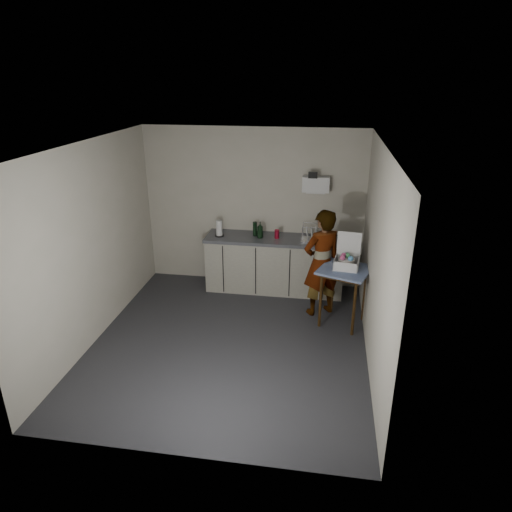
% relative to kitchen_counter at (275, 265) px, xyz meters
% --- Properties ---
extents(ground, '(4.00, 4.00, 0.00)m').
position_rel_kitchen_counter_xyz_m(ground, '(-0.40, -1.70, -0.43)').
color(ground, '#28282D').
rests_on(ground, ground).
extents(wall_back, '(3.60, 0.02, 2.60)m').
position_rel_kitchen_counter_xyz_m(wall_back, '(-0.40, 0.29, 0.87)').
color(wall_back, beige).
rests_on(wall_back, ground).
extents(wall_right, '(0.02, 4.00, 2.60)m').
position_rel_kitchen_counter_xyz_m(wall_right, '(1.39, -1.70, 0.87)').
color(wall_right, beige).
rests_on(wall_right, ground).
extents(wall_left, '(0.02, 4.00, 2.60)m').
position_rel_kitchen_counter_xyz_m(wall_left, '(-2.19, -1.70, 0.87)').
color(wall_left, beige).
rests_on(wall_left, ground).
extents(ceiling, '(3.60, 4.00, 0.01)m').
position_rel_kitchen_counter_xyz_m(ceiling, '(-0.40, -1.70, 2.17)').
color(ceiling, white).
rests_on(ceiling, wall_back).
extents(kitchen_counter, '(2.24, 0.62, 0.91)m').
position_rel_kitchen_counter_xyz_m(kitchen_counter, '(0.00, 0.00, 0.00)').
color(kitchen_counter, black).
rests_on(kitchen_counter, ground).
extents(wall_shelf, '(0.42, 0.18, 0.37)m').
position_rel_kitchen_counter_xyz_m(wall_shelf, '(0.60, 0.22, 1.32)').
color(wall_shelf, white).
rests_on(wall_shelf, ground).
extents(side_table, '(0.84, 0.84, 0.85)m').
position_rel_kitchen_counter_xyz_m(side_table, '(1.09, -0.95, 0.31)').
color(side_table, '#3D250D').
rests_on(side_table, ground).
extents(standing_man, '(0.70, 0.64, 1.61)m').
position_rel_kitchen_counter_xyz_m(standing_man, '(0.76, -0.69, 0.38)').
color(standing_man, '#B2A593').
rests_on(standing_man, ground).
extents(soap_bottle, '(0.12, 0.12, 0.26)m').
position_rel_kitchen_counter_xyz_m(soap_bottle, '(-0.24, -0.04, 0.62)').
color(soap_bottle, black).
rests_on(soap_bottle, kitchen_counter).
extents(soda_can, '(0.07, 0.07, 0.14)m').
position_rel_kitchen_counter_xyz_m(soda_can, '(0.03, -0.02, 0.55)').
color(soda_can, red).
rests_on(soda_can, kitchen_counter).
extents(dark_bottle, '(0.07, 0.07, 0.23)m').
position_rel_kitchen_counter_xyz_m(dark_bottle, '(-0.34, 0.05, 0.60)').
color(dark_bottle, black).
rests_on(dark_bottle, kitchen_counter).
extents(paper_towel, '(0.15, 0.15, 0.26)m').
position_rel_kitchen_counter_xyz_m(paper_towel, '(-0.90, -0.05, 0.61)').
color(paper_towel, black).
rests_on(paper_towel, kitchen_counter).
extents(dish_rack, '(0.37, 0.27, 0.26)m').
position_rel_kitchen_counter_xyz_m(dish_rack, '(0.59, -0.03, 0.54)').
color(dish_rack, silver).
rests_on(dish_rack, kitchen_counter).
extents(bakery_box, '(0.38, 0.39, 0.47)m').
position_rel_kitchen_counter_xyz_m(bakery_box, '(1.10, -0.88, 0.53)').
color(bakery_box, white).
rests_on(bakery_box, side_table).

